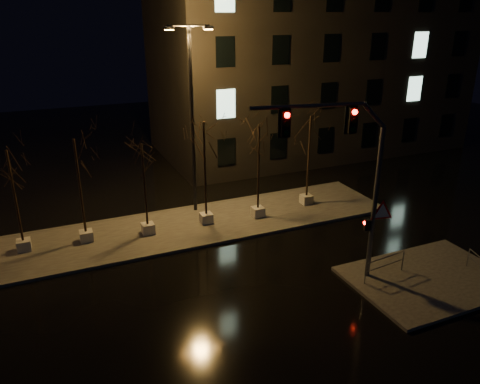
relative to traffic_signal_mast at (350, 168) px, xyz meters
name	(u,v)px	position (x,y,z in m)	size (l,w,h in m)	color
ground	(244,278)	(-3.84, 1.95, -5.28)	(90.00, 90.00, 0.00)	black
median	(201,224)	(-3.84, 7.95, -5.21)	(22.00, 5.00, 0.15)	#3F3E38
sidewalk_corner	(429,279)	(3.66, -1.55, -5.21)	(7.00, 5.00, 0.15)	#3F3E38
building	(310,59)	(10.16, 19.95, 2.22)	(25.00, 12.00, 15.00)	black
tree_0	(11,174)	(-12.89, 8.42, -1.12)	(1.80, 1.80, 5.29)	#BBB8AE
tree_1	(77,163)	(-9.93, 8.23, -0.92)	(1.80, 1.80, 5.56)	#BBB8AE
tree_2	(143,165)	(-6.82, 7.85, -1.29)	(1.80, 1.80, 5.06)	#BBB8AE
tree_3	(204,145)	(-3.51, 7.88, -0.67)	(1.80, 1.80, 5.89)	#BBB8AE
tree_4	(259,147)	(-0.49, 7.52, -1.02)	(1.80, 1.80, 5.43)	#BBB8AE
tree_5	(310,136)	(3.07, 8.07, -0.88)	(1.80, 1.80, 5.61)	#BBB8AE
traffic_signal_mast	(350,168)	(0.00, 0.00, 0.00)	(6.28, 1.43, 7.82)	#5A5C62
streetlight_main	(192,109)	(-3.50, 9.85, 0.88)	(2.61, 0.56, 10.43)	black
guard_rail_a	(385,264)	(1.82, -0.69, -4.48)	(2.33, 0.30, 1.01)	#5A5C62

